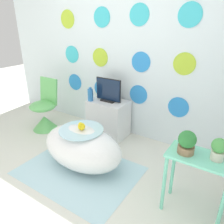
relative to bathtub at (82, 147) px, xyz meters
The scene contains 12 objects.
ground_plane 0.85m from the bathtub, 99.48° to the right, with size 12.00×12.00×0.00m, color silver.
wall_back_dotted 1.49m from the bathtub, 97.28° to the left, with size 4.41×0.05×2.60m.
rug 0.27m from the bathtub, 75.41° to the right, with size 1.31×0.97×0.01m.
bathtub is the anchor object (origin of this frame).
rubber_duck 0.30m from the bathtub, 45.07° to the right, with size 0.08×0.09×0.10m.
chair 1.20m from the bathtub, 159.71° to the left, with size 0.40×0.40×0.80m.
tv_cabinet 0.83m from the bathtub, 102.56° to the left, with size 0.56×0.38×0.54m.
tv 0.94m from the bathtub, 102.53° to the left, with size 0.40×0.12×0.33m.
vase 0.88m from the bathtub, 120.64° to the left, with size 0.08×0.08×0.20m.
side_table 1.28m from the bathtub, ahead, with size 0.52×0.29×0.60m.
potted_plant_left 1.23m from the bathtub, ahead, with size 0.15×0.15×0.20m.
potted_plant_right 1.45m from the bathtub, ahead, with size 0.12×0.12×0.19m.
Camera 1 is at (1.61, -0.83, 1.61)m, focal length 35.00 mm.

